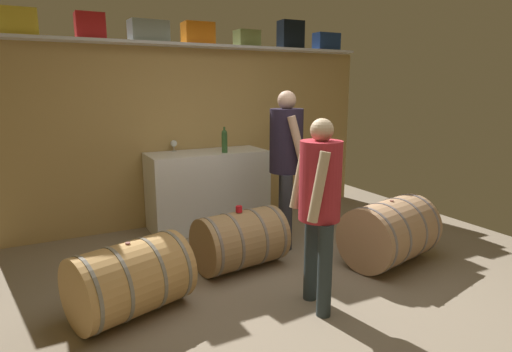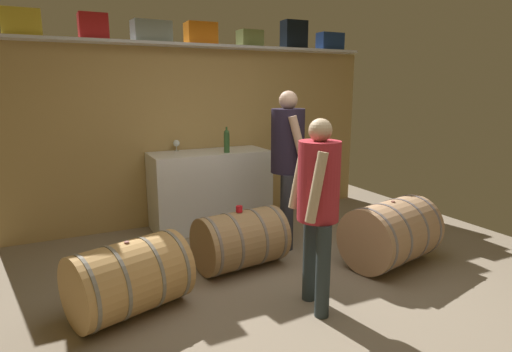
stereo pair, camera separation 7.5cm
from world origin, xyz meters
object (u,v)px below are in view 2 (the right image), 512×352
toolcase_red (93,27)px  toolcase_orange (201,34)px  wine_barrel_far (391,233)px  toolcase_yellow (22,23)px  toolcase_black (294,35)px  toolcase_grey (151,32)px  wine_bottle_green (227,141)px  wine_barrel_near (240,239)px  toolcase_navy (330,42)px  work_cabinet (210,189)px  wine_glass (176,144)px  toolcase_olive (250,39)px  wine_barrel_flank (129,278)px  winemaker_pouring (288,153)px  visitor_tasting (318,196)px  tasting_cup (239,209)px

toolcase_red → toolcase_orange: bearing=-0.7°
wine_barrel_far → toolcase_red: bearing=126.3°
toolcase_yellow → toolcase_black: bearing=-0.2°
toolcase_grey → wine_bottle_green: size_ratio=1.38×
toolcase_red → toolcase_black: bearing=-0.7°
toolcase_grey → toolcase_black: 1.89m
wine_barrel_near → toolcase_black: bearing=38.7°
toolcase_yellow → toolcase_navy: 3.78m
work_cabinet → wine_glass: size_ratio=10.47×
toolcase_orange → toolcase_olive: toolcase_orange is taller
wine_barrel_near → wine_glass: bearing=89.5°
wine_bottle_green → wine_barrel_flank: size_ratio=0.31×
toolcase_yellow → winemaker_pouring: (2.42, -1.19, -1.32)m
wine_bottle_green → visitor_tasting: size_ratio=0.21×
toolcase_navy → winemaker_pouring: bearing=-138.2°
toolcase_navy → tasting_cup: bearing=-143.4°
toolcase_olive → visitor_tasting: size_ratio=0.19×
toolcase_yellow → toolcase_orange: bearing=-0.2°
wine_barrel_far → visitor_tasting: 1.35m
toolcase_navy → toolcase_olive: bearing=-179.4°
wine_barrel_far → wine_barrel_near: bearing=144.1°
toolcase_red → winemaker_pouring: toolcase_red is taller
toolcase_red → wine_barrel_near: size_ratio=0.33×
toolcase_olive → toolcase_black: (0.65, 0.00, 0.08)m
toolcase_navy → work_cabinet: toolcase_navy is taller
work_cabinet → tasting_cup: work_cabinet is taller
wine_barrel_near → toolcase_red: bearing=117.5°
toolcase_grey → toolcase_black: size_ratio=1.19×
wine_barrel_flank → work_cabinet: bearing=34.5°
toolcase_navy → visitor_tasting: bearing=-126.3°
toolcase_red → wine_barrel_far: bearing=-41.9°
toolcase_orange → toolcase_red: bearing=-178.1°
wine_barrel_flank → tasting_cup: tasting_cup is taller
wine_barrel_far → winemaker_pouring: 1.33m
toolcase_black → wine_bottle_green: size_ratio=1.16×
tasting_cup → toolcase_red: bearing=124.2°
work_cabinet → tasting_cup: size_ratio=22.84×
toolcase_navy → wine_bottle_green: (-1.73, -0.37, -1.25)m
wine_barrel_near → visitor_tasting: bearing=-84.7°
toolcase_orange → tasting_cup: (-0.18, -1.51, -1.76)m
wine_barrel_near → wine_barrel_far: 1.48m
toolcase_yellow → wine_barrel_near: 3.09m
toolcase_orange → wine_barrel_far: size_ratio=0.35×
toolcase_red → wine_glass: toolcase_red is taller
toolcase_grey → visitor_tasting: (0.63, -2.48, -1.42)m
work_cabinet → wine_barrel_flank: work_cabinet is taller
toolcase_yellow → toolcase_olive: toolcase_yellow is taller
wine_bottle_green → wine_barrel_near: bearing=-106.5°
toolcase_black → wine_barrel_far: 2.96m
wine_glass → toolcase_red: bearing=-178.7°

